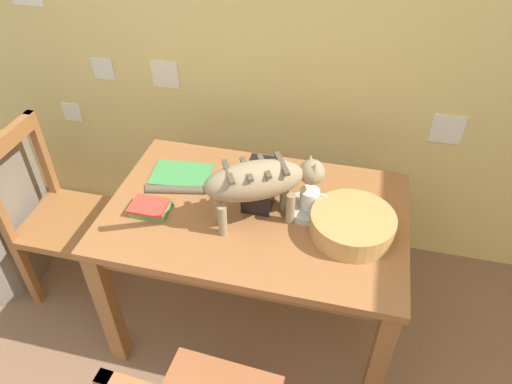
% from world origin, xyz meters
% --- Properties ---
extents(wall_rear, '(4.94, 0.11, 2.50)m').
position_xyz_m(wall_rear, '(-0.00, 2.14, 1.25)').
color(wall_rear, '#EDD17C').
rests_on(wall_rear, ground_plane).
extents(dining_table, '(1.26, 0.82, 0.75)m').
position_xyz_m(dining_table, '(0.05, 1.39, 0.65)').
color(dining_table, '#9C6236').
rests_on(dining_table, ground_plane).
extents(cat, '(0.63, 0.37, 0.29)m').
position_xyz_m(cat, '(0.07, 1.33, 0.95)').
color(cat, '#948060').
rests_on(cat, dining_table).
extents(saucer_bowl, '(0.19, 0.19, 0.03)m').
position_xyz_m(saucer_bowl, '(0.26, 1.43, 0.76)').
color(saucer_bowl, '#B0BCAB').
rests_on(saucer_bowl, dining_table).
extents(coffee_mug, '(0.12, 0.08, 0.08)m').
position_xyz_m(coffee_mug, '(0.26, 1.43, 0.82)').
color(coffee_mug, silver).
rests_on(coffee_mug, saucer_bowl).
extents(magazine, '(0.29, 0.21, 0.01)m').
position_xyz_m(magazine, '(-0.35, 1.55, 0.75)').
color(magazine, '#43994E').
rests_on(magazine, dining_table).
extents(book_stack, '(0.16, 0.13, 0.04)m').
position_xyz_m(book_stack, '(-0.39, 1.28, 0.76)').
color(book_stack, '#4BA354').
rests_on(book_stack, dining_table).
extents(wicker_basket, '(0.33, 0.33, 0.09)m').
position_xyz_m(wicker_basket, '(0.45, 1.34, 0.80)').
color(wicker_basket, tan).
rests_on(wicker_basket, dining_table).
extents(toaster, '(0.12, 0.20, 0.18)m').
position_xyz_m(toaster, '(0.05, 1.46, 0.83)').
color(toaster, black).
rests_on(toaster, dining_table).
extents(wooden_chair_far, '(0.42, 0.42, 0.94)m').
position_xyz_m(wooden_chair_far, '(-0.97, 1.41, 0.46)').
color(wooden_chair_far, '#996031').
rests_on(wooden_chair_far, ground_plane).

